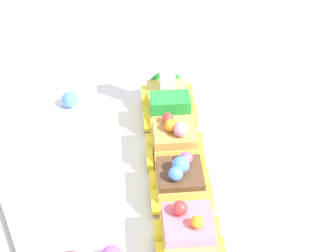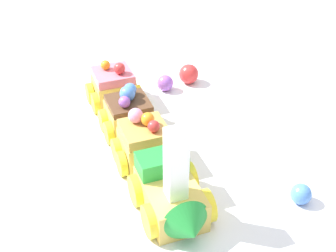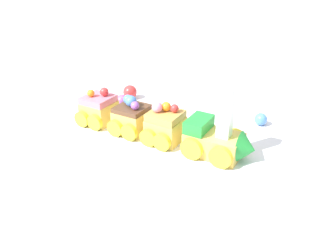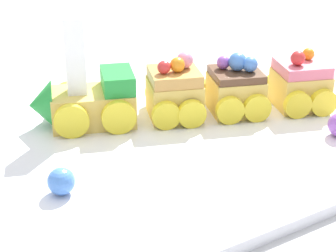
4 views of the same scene
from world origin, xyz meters
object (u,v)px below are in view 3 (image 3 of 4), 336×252
cake_car_caramel (166,126)px  cake_car_strawberry (99,110)px  gumball_purple (122,100)px  gumball_blue (261,119)px  gumball_red (130,92)px  cake_train_locomotive (219,140)px  cake_car_chocolate (132,118)px

cake_car_caramel → cake_car_strawberry: (-0.14, 0.05, -0.00)m
gumball_purple → gumball_blue: (0.29, -0.04, -0.00)m
cake_car_strawberry → gumball_red: cake_car_strawberry is taller
cake_train_locomotive → cake_car_strawberry: (-0.23, 0.09, -0.00)m
gumball_blue → gumball_red: gumball_red is taller
gumball_red → gumball_blue: bearing=-17.3°
cake_car_caramel → gumball_blue: bearing=47.7°
cake_train_locomotive → cake_car_caramel: bearing=180.0°
gumball_red → gumball_purple: bearing=-97.8°
cake_car_chocolate → gumball_purple: 0.12m
cake_train_locomotive → cake_car_chocolate: bearing=-180.0°
cake_car_chocolate → gumball_purple: size_ratio=3.51×
gumball_blue → cake_train_locomotive: bearing=-121.9°
gumball_purple → cake_car_caramel: bearing=-47.9°
gumball_purple → cake_train_locomotive: bearing=-38.1°
cake_car_chocolate → gumball_red: size_ratio=2.85×
cake_car_chocolate → cake_car_strawberry: size_ratio=1.00×
cake_car_caramel → cake_car_chocolate: bearing=-179.9°
cake_car_strawberry → cake_car_chocolate: bearing=-0.1°
cake_car_caramel → cake_car_strawberry: 0.15m
cake_train_locomotive → gumball_purple: bearing=161.9°
cake_car_caramel → gumball_purple: cake_car_caramel is taller
cake_car_strawberry → gumball_red: bearing=98.6°
cake_train_locomotive → gumball_red: bearing=154.5°
cake_train_locomotive → cake_car_caramel: (-0.09, 0.03, -0.00)m
cake_train_locomotive → gumball_purple: (-0.22, 0.17, -0.02)m
cake_car_strawberry → gumball_red: (0.03, 0.13, -0.01)m
gumball_red → cake_car_chocolate: bearing=-72.7°
cake_train_locomotive → gumball_red: (-0.21, 0.21, -0.01)m
cake_car_strawberry → gumball_red: size_ratio=2.85×
cake_car_chocolate → cake_train_locomotive: bearing=0.0°
cake_train_locomotive → cake_car_strawberry: 0.25m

